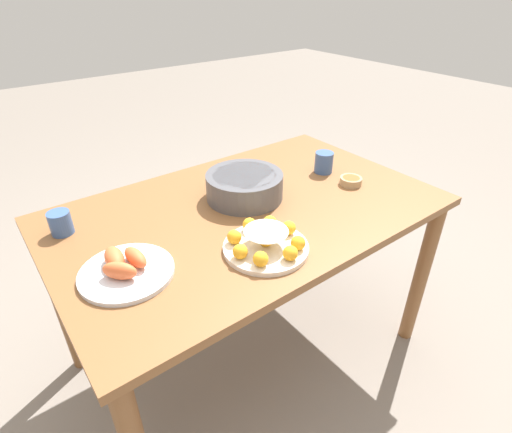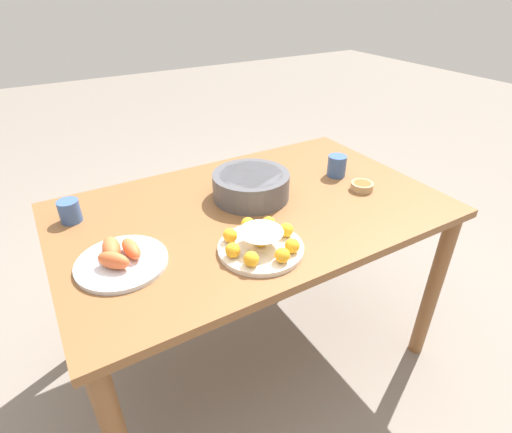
# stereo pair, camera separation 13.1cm
# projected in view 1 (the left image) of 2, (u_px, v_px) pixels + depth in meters

# --- Properties ---
(ground_plane) EXTENTS (12.00, 12.00, 0.00)m
(ground_plane) POSITION_uv_depth(u_px,v_px,m) (249.00, 348.00, 1.83)
(ground_plane) COLOR slate
(dining_table) EXTENTS (1.37, 0.86, 0.75)m
(dining_table) POSITION_uv_depth(u_px,v_px,m) (248.00, 230.00, 1.49)
(dining_table) COLOR brown
(dining_table) RESTS_ON ground_plane
(cake_plate) EXTENTS (0.26, 0.26, 0.08)m
(cake_plate) POSITION_uv_depth(u_px,v_px,m) (266.00, 242.00, 1.21)
(cake_plate) COLOR silver
(cake_plate) RESTS_ON dining_table
(serving_bowl) EXTENTS (0.28, 0.28, 0.10)m
(serving_bowl) POSITION_uv_depth(u_px,v_px,m) (244.00, 185.00, 1.48)
(serving_bowl) COLOR #4C4C51
(serving_bowl) RESTS_ON dining_table
(sauce_bowl) EXTENTS (0.09, 0.09, 0.03)m
(sauce_bowl) POSITION_uv_depth(u_px,v_px,m) (351.00, 181.00, 1.59)
(sauce_bowl) COLOR tan
(sauce_bowl) RESTS_ON dining_table
(seafood_platter) EXTENTS (0.26, 0.26, 0.07)m
(seafood_platter) POSITION_uv_depth(u_px,v_px,m) (125.00, 268.00, 1.11)
(seafood_platter) COLOR silver
(seafood_platter) RESTS_ON dining_table
(cup_near) EXTENTS (0.08, 0.08, 0.09)m
(cup_near) POSITION_uv_depth(u_px,v_px,m) (324.00, 162.00, 1.67)
(cup_near) COLOR #38568E
(cup_near) RESTS_ON dining_table
(cup_far) EXTENTS (0.07, 0.07, 0.08)m
(cup_far) POSITION_uv_depth(u_px,v_px,m) (60.00, 223.00, 1.28)
(cup_far) COLOR #38568E
(cup_far) RESTS_ON dining_table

